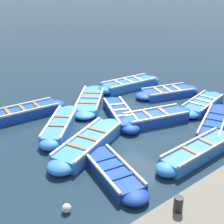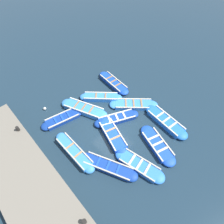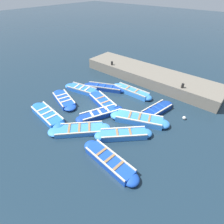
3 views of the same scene
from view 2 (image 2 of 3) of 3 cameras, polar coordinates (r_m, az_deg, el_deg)
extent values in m
plane|color=#1C303F|center=(12.93, 0.27, -4.70)|extent=(120.00, 120.00, 0.00)
cube|color=#3884E0|center=(13.88, -9.15, 0.98)|extent=(2.09, 3.21, 0.39)
ellipsoid|color=#3884E0|center=(14.57, -14.39, 2.81)|extent=(1.17, 1.19, 0.39)
ellipsoid|color=#3884E0|center=(13.33, -3.44, -1.03)|extent=(1.17, 1.19, 0.39)
cube|color=silver|center=(13.48, -10.19, 0.30)|extent=(1.25, 2.80, 0.07)
cube|color=silver|center=(13.95, -8.38, 2.86)|extent=(1.25, 2.80, 0.07)
cube|color=olive|center=(14.00, -11.57, 2.36)|extent=(0.84, 0.46, 0.04)
cube|color=olive|center=(13.72, -9.26, 1.56)|extent=(0.84, 0.46, 0.04)
cube|color=olive|center=(13.47, -6.87, 0.73)|extent=(0.84, 0.46, 0.04)
cube|color=navy|center=(11.29, -1.28, -17.38)|extent=(2.03, 3.12, 0.32)
ellipsoid|color=navy|center=(11.64, -8.53, -14.61)|extent=(0.99, 1.00, 0.32)
ellipsoid|color=navy|center=(11.16, 6.51, -19.98)|extent=(0.99, 1.00, 0.32)
cube|color=#B2AD9E|center=(10.99, -2.05, -18.61)|extent=(1.35, 2.76, 0.07)
cube|color=#B2AD9E|center=(11.24, -0.57, -15.43)|extent=(1.35, 2.76, 0.07)
cube|color=#1947B7|center=(11.25, -4.49, -15.85)|extent=(0.70, 0.43, 0.04)
cube|color=#1947B7|center=(11.13, -1.30, -17.04)|extent=(0.70, 0.43, 0.04)
cube|color=#1947B7|center=(11.04, 2.00, -18.19)|extent=(0.70, 0.43, 0.04)
cube|color=#1947B7|center=(12.34, 14.56, -10.28)|extent=(1.69, 2.61, 0.31)
ellipsoid|color=#1947B7|center=(12.77, 11.47, -6.11)|extent=(1.17, 1.19, 0.31)
ellipsoid|color=#1947B7|center=(12.01, 17.95, -14.68)|extent=(1.17, 1.19, 0.31)
cube|color=beige|center=(11.98, 12.93, -10.77)|extent=(0.79, 2.29, 0.07)
cube|color=beige|center=(12.38, 16.47, -8.95)|extent=(0.79, 2.29, 0.07)
cube|color=beige|center=(12.36, 13.36, -8.06)|extent=(0.89, 0.40, 0.04)
cube|color=beige|center=(12.19, 14.72, -9.88)|extent=(0.89, 0.40, 0.04)
cube|color=beige|center=(12.04, 16.14, -11.75)|extent=(0.89, 0.40, 0.04)
cube|color=#3884E0|center=(14.18, 7.03, 2.40)|extent=(2.81, 2.77, 0.29)
ellipsoid|color=#3884E0|center=(14.09, 1.08, 2.49)|extent=(1.34, 1.34, 0.29)
ellipsoid|color=#3884E0|center=(14.42, 12.85, 2.29)|extent=(1.34, 1.34, 0.29)
cube|color=beige|center=(13.74, 7.23, 1.45)|extent=(2.12, 2.06, 0.07)
cube|color=beige|center=(14.36, 6.99, 4.26)|extent=(2.12, 2.06, 0.07)
cube|color=olive|center=(14.00, 4.56, 2.89)|extent=(0.72, 0.74, 0.04)
cube|color=olive|center=(14.06, 7.10, 2.84)|extent=(0.72, 0.74, 0.04)
cube|color=olive|center=(14.14, 9.61, 2.80)|extent=(0.72, 0.74, 0.04)
cube|color=#3884E0|center=(11.93, -12.17, -12.53)|extent=(0.83, 3.06, 0.38)
ellipsoid|color=#3884E0|center=(12.70, -16.25, -7.90)|extent=(0.72, 0.75, 0.38)
ellipsoid|color=#3884E0|center=(11.31, -7.40, -17.65)|extent=(0.72, 0.75, 0.38)
cube|color=#B2AD9E|center=(11.68, -13.73, -13.02)|extent=(0.13, 2.99, 0.07)
cube|color=#B2AD9E|center=(11.79, -10.99, -11.04)|extent=(0.13, 2.99, 0.07)
cube|color=#9E7A51|center=(11.95, -13.57, -10.68)|extent=(0.68, 0.15, 0.04)
cube|color=#9E7A51|center=(11.55, -11.05, -13.48)|extent=(0.68, 0.15, 0.04)
cube|color=#1947B7|center=(12.30, 0.26, -7.57)|extent=(1.63, 2.73, 0.37)
ellipsoid|color=#1947B7|center=(12.95, -2.31, -3.25)|extent=(1.08, 1.10, 0.37)
ellipsoid|color=#1947B7|center=(11.75, 3.16, -12.31)|extent=(1.08, 1.10, 0.37)
cube|color=beige|center=(12.01, -1.58, -7.80)|extent=(0.80, 2.43, 0.07)
cube|color=beige|center=(12.22, 2.07, -6.26)|extent=(0.80, 2.43, 0.07)
cube|color=#9E7A51|center=(12.30, -0.50, -5.79)|extent=(0.83, 0.37, 0.04)
cube|color=#9E7A51|center=(11.95, 1.06, -8.38)|extent=(0.83, 0.37, 0.04)
cube|color=navy|center=(13.14, 1.59, -2.22)|extent=(2.83, 1.85, 0.33)
ellipsoid|color=navy|center=(12.90, -4.15, -3.81)|extent=(0.99, 0.98, 0.33)
ellipsoid|color=navy|center=(13.51, 7.05, -0.68)|extent=(0.99, 0.98, 0.33)
cube|color=silver|center=(12.78, 2.16, -2.88)|extent=(2.49, 1.17, 0.07)
cube|color=silver|center=(13.19, 1.07, -0.52)|extent=(2.49, 1.17, 0.07)
cube|color=beige|center=(12.87, -0.83, -2.40)|extent=(0.41, 0.70, 0.04)
cube|color=beige|center=(12.99, 1.60, -1.72)|extent=(0.41, 0.70, 0.04)
cube|color=beige|center=(13.13, 3.99, -1.06)|extent=(0.41, 0.70, 0.04)
cube|color=blue|center=(11.45, 8.86, -16.82)|extent=(1.45, 2.64, 0.32)
ellipsoid|color=blue|center=(11.63, 3.33, -13.77)|extent=(1.03, 1.05, 0.32)
ellipsoid|color=blue|center=(11.40, 14.68, -19.77)|extent=(1.03, 1.05, 0.32)
cube|color=#B2AD9E|center=(11.11, 7.88, -18.16)|extent=(0.60, 2.41, 0.07)
cube|color=#B2AD9E|center=(11.45, 10.03, -14.76)|extent=(0.60, 2.41, 0.07)
cube|color=beige|center=(11.34, 6.55, -15.16)|extent=(0.83, 0.31, 0.04)
cube|color=beige|center=(11.28, 8.97, -16.47)|extent=(0.83, 0.31, 0.04)
cube|color=beige|center=(11.25, 11.45, -17.76)|extent=(0.83, 0.31, 0.04)
cube|color=blue|center=(13.55, 17.09, -2.96)|extent=(1.26, 2.95, 0.38)
ellipsoid|color=blue|center=(14.01, 12.82, 0.73)|extent=(0.99, 1.01, 0.38)
ellipsoid|color=blue|center=(13.24, 21.65, -6.85)|extent=(0.99, 1.01, 0.38)
cube|color=silver|center=(13.12, 16.05, -3.36)|extent=(0.37, 2.80, 0.07)
cube|color=silver|center=(13.65, 18.52, -1.46)|extent=(0.37, 2.80, 0.07)
cube|color=beige|center=(13.57, 15.42, -0.82)|extent=(0.87, 0.23, 0.04)
cube|color=beige|center=(13.39, 17.30, -2.43)|extent=(0.87, 0.23, 0.04)
cube|color=beige|center=(13.24, 19.23, -4.08)|extent=(0.87, 0.23, 0.04)
cube|color=navy|center=(13.67, -15.87, -2.15)|extent=(2.55, 1.33, 0.30)
ellipsoid|color=navy|center=(13.62, -20.50, -4.27)|extent=(0.99, 0.97, 0.30)
ellipsoid|color=navy|center=(13.82, -11.32, -0.05)|extent=(0.99, 0.97, 0.30)
cube|color=beige|center=(13.27, -15.39, -2.85)|extent=(2.34, 0.53, 0.07)
cube|color=beige|center=(13.79, -16.66, -0.54)|extent=(2.34, 0.53, 0.07)
cube|color=#1947B7|center=(13.50, -18.00, -2.62)|extent=(0.29, 0.80, 0.04)
cube|color=#1947B7|center=(13.54, -16.02, -1.71)|extent=(0.29, 0.80, 0.04)
cube|color=#1947B7|center=(13.59, -14.06, -0.81)|extent=(0.29, 0.80, 0.04)
cube|color=#3884E0|center=(14.60, -3.66, 4.78)|extent=(2.52, 2.52, 0.37)
ellipsoid|color=#3884E0|center=(14.78, -9.03, 4.86)|extent=(1.05, 1.05, 0.37)
ellipsoid|color=#3884E0|center=(14.55, 1.80, 4.67)|extent=(1.05, 1.05, 0.37)
cube|color=silver|center=(14.20, -3.81, 4.36)|extent=(1.97, 1.98, 0.07)
cube|color=silver|center=(14.70, -3.60, 6.38)|extent=(1.97, 1.98, 0.07)
cube|color=olive|center=(14.49, -5.25, 5.37)|extent=(0.59, 0.59, 0.04)
cube|color=olive|center=(14.43, -2.14, 5.32)|extent=(0.59, 0.59, 0.04)
cube|color=#1947B7|center=(15.90, 0.44, 9.51)|extent=(1.14, 2.95, 0.37)
ellipsoid|color=#1947B7|center=(16.78, -2.69, 12.05)|extent=(0.88, 0.91, 0.37)
ellipsoid|color=#1947B7|center=(15.09, 3.87, 6.65)|extent=(0.88, 0.91, 0.37)
cube|color=beige|center=(15.57, -0.73, 9.52)|extent=(0.34, 2.82, 0.07)
cube|color=beige|center=(15.95, 1.60, 10.68)|extent=(0.34, 2.82, 0.07)
cube|color=olive|center=(16.13, -0.93, 11.18)|extent=(0.79, 0.21, 0.04)
cube|color=olive|center=(15.76, 0.45, 10.07)|extent=(0.79, 0.21, 0.04)
cube|color=olive|center=(15.41, 1.88, 8.90)|extent=(0.79, 0.21, 0.04)
cube|color=slate|center=(11.53, -25.21, -21.03)|extent=(3.07, 12.90, 0.96)
cylinder|color=black|center=(9.65, -8.97, -31.85)|extent=(0.20, 0.20, 0.35)
cylinder|color=black|center=(12.99, -28.43, -4.82)|extent=(0.20, 0.20, 0.35)
sphere|color=silver|center=(13.40, -2.10, -1.11)|extent=(0.24, 0.24, 0.24)
sphere|color=silver|center=(14.82, -21.11, 1.06)|extent=(0.24, 0.24, 0.24)
camera|label=1|loc=(14.47, -53.00, 9.92)|focal=50.00mm
camera|label=3|loc=(17.87, 2.78, 40.93)|focal=28.00mm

